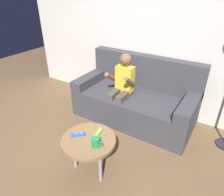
% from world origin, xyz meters
% --- Properties ---
extents(ground_plane, '(8.41, 8.41, 0.00)m').
position_xyz_m(ground_plane, '(0.00, 0.00, 0.00)').
color(ground_plane, brown).
extents(wall_back, '(4.20, 0.05, 2.50)m').
position_xyz_m(wall_back, '(0.00, 1.83, 1.25)').
color(wall_back, beige).
rests_on(wall_back, ground).
extents(couch, '(1.69, 0.80, 0.89)m').
position_xyz_m(couch, '(0.17, 1.45, 0.30)').
color(couch, '#38383D').
rests_on(couch, ground).
extents(person_seated_on_couch, '(0.34, 0.42, 0.98)m').
position_xyz_m(person_seated_on_couch, '(0.03, 1.26, 0.56)').
color(person_seated_on_couch, '#4C4238').
rests_on(person_seated_on_couch, ground).
extents(coffee_table, '(0.54, 0.54, 0.43)m').
position_xyz_m(coffee_table, '(0.23, 0.26, 0.39)').
color(coffee_table, brown).
rests_on(coffee_table, ground).
extents(game_remote_blue_near_edge, '(0.13, 0.12, 0.03)m').
position_xyz_m(game_remote_blue_near_edge, '(0.11, 0.24, 0.45)').
color(game_remote_blue_near_edge, blue).
rests_on(game_remote_blue_near_edge, coffee_table).
extents(game_remote_lime_center, '(0.06, 0.14, 0.03)m').
position_xyz_m(game_remote_lime_center, '(0.26, 0.38, 0.45)').
color(game_remote_lime_center, '#72C638').
rests_on(game_remote_lime_center, coffee_table).
extents(coffee_mug, '(0.12, 0.08, 0.09)m').
position_xyz_m(coffee_mug, '(0.35, 0.22, 0.48)').
color(coffee_mug, '#1E7F47').
rests_on(coffee_mug, coffee_table).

